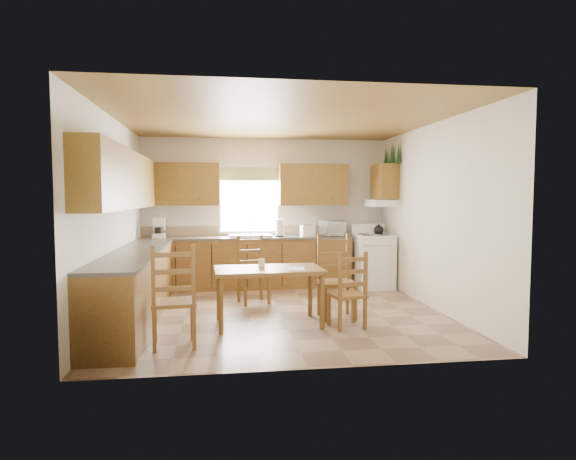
{
  "coord_description": "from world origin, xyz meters",
  "views": [
    {
      "loc": [
        -0.82,
        -6.64,
        1.64
      ],
      "look_at": [
        0.15,
        0.3,
        1.15
      ],
      "focal_mm": 30.0,
      "sensor_mm": 36.0,
      "label": 1
    }
  ],
  "objects": [
    {
      "name": "wall_front",
      "position": [
        0.0,
        -2.25,
        1.35
      ],
      "size": [
        4.5,
        4.5,
        0.0
      ],
      "primitive_type": "plane",
      "color": "silver",
      "rests_on": "floor"
    },
    {
      "name": "wall_back",
      "position": [
        0.0,
        2.25,
        1.35
      ],
      "size": [
        4.5,
        4.5,
        0.0
      ],
      "primitive_type": "plane",
      "color": "silver",
      "rests_on": "floor"
    },
    {
      "name": "floor",
      "position": [
        0.0,
        0.0,
        0.0
      ],
      "size": [
        4.5,
        4.5,
        0.0
      ],
      "primitive_type": "plane",
      "color": "#876B53",
      "rests_on": "ground"
    },
    {
      "name": "wall_right",
      "position": [
        2.25,
        0.0,
        1.35
      ],
      "size": [
        4.5,
        4.5,
        0.0
      ],
      "primitive_type": "plane",
      "color": "silver",
      "rests_on": "floor"
    },
    {
      "name": "pine_decal_b",
      "position": [
        2.21,
        1.65,
        2.42
      ],
      "size": [
        0.22,
        0.22,
        0.36
      ],
      "primitive_type": "cone",
      "color": "#19411E",
      "rests_on": "wall_right"
    },
    {
      "name": "ceiling",
      "position": [
        0.0,
        0.0,
        2.7
      ],
      "size": [
        4.5,
        4.5,
        0.0
      ],
      "primitive_type": "plane",
      "color": "olive",
      "rests_on": "floor"
    },
    {
      "name": "dining_table",
      "position": [
        -0.23,
        -0.59,
        0.36
      ],
      "size": [
        1.39,
        0.83,
        0.73
      ],
      "primitive_type": "cube",
      "rotation": [
        0.0,
        0.0,
        0.04
      ],
      "color": "brown",
      "rests_on": "floor"
    },
    {
      "name": "counter_left",
      "position": [
        -1.95,
        -0.15,
        0.9
      ],
      "size": [
        0.63,
        3.6,
        0.04
      ],
      "primitive_type": "cube",
      "color": "#4D4843",
      "rests_on": "lower_cab_left"
    },
    {
      "name": "toaster",
      "position": [
        0.73,
        1.89,
        1.02
      ],
      "size": [
        0.27,
        0.21,
        0.2
      ],
      "primitive_type": "cube",
      "rotation": [
        0.0,
        0.0,
        0.22
      ],
      "color": "white",
      "rests_on": "counter_back"
    },
    {
      "name": "upper_cab_back_right",
      "position": [
        0.86,
        2.08,
        1.85
      ],
      "size": [
        1.25,
        0.33,
        0.75
      ],
      "primitive_type": "cube",
      "color": "brown",
      "rests_on": "wall_back"
    },
    {
      "name": "lower_cab_left",
      "position": [
        -1.95,
        -0.15,
        0.44
      ],
      "size": [
        0.6,
        3.6,
        0.88
      ],
      "primitive_type": "cube",
      "color": "brown",
      "rests_on": "floor"
    },
    {
      "name": "coffeemaker",
      "position": [
        -1.89,
        1.93,
        1.09
      ],
      "size": [
        0.2,
        0.24,
        0.33
      ],
      "primitive_type": "cube",
      "rotation": [
        0.0,
        0.0,
        0.04
      ],
      "color": "white",
      "rests_on": "counter_back"
    },
    {
      "name": "chair_near_right",
      "position": [
        0.73,
        -0.87,
        0.48
      ],
      "size": [
        0.47,
        0.45,
        0.96
      ],
      "primitive_type": "cube",
      "rotation": [
        0.0,
        0.0,
        3.33
      ],
      "color": "brown",
      "rests_on": "floor"
    },
    {
      "name": "chair_far_right",
      "position": [
        0.71,
        -0.4,
        0.56
      ],
      "size": [
        0.48,
        0.45,
        1.12
      ],
      "primitive_type": "cube",
      "rotation": [
        0.0,
        0.0,
        0.02
      ],
      "color": "brown",
      "rests_on": "floor"
    },
    {
      "name": "window_frame",
      "position": [
        -0.3,
        2.22,
        1.55
      ],
      "size": [
        1.13,
        0.02,
        1.18
      ],
      "primitive_type": "cube",
      "color": "white",
      "rests_on": "wall_back"
    },
    {
      "name": "window_pane",
      "position": [
        -0.3,
        2.21,
        1.55
      ],
      "size": [
        1.05,
        0.01,
        1.1
      ],
      "primitive_type": "cube",
      "color": "white",
      "rests_on": "wall_back"
    },
    {
      "name": "stove",
      "position": [
        1.88,
        1.63,
        0.47
      ],
      "size": [
        0.65,
        0.67,
        0.94
      ],
      "primitive_type": "cube",
      "rotation": [
        0.0,
        0.0,
        0.02
      ],
      "color": "white",
      "rests_on": "floor"
    },
    {
      "name": "counter_back",
      "position": [
        -0.38,
        1.95,
        0.9
      ],
      "size": [
        3.75,
        0.63,
        0.04
      ],
      "primitive_type": "cube",
      "color": "#4D4843",
      "rests_on": "lower_cab_back"
    },
    {
      "name": "upper_cab_back_left",
      "position": [
        -1.55,
        2.08,
        1.85
      ],
      "size": [
        1.41,
        0.33,
        0.75
      ],
      "primitive_type": "cube",
      "color": "brown",
      "rests_on": "wall_back"
    },
    {
      "name": "range_hood",
      "position": [
        2.03,
        1.65,
        1.52
      ],
      "size": [
        0.44,
        0.62,
        0.12
      ],
      "primitive_type": "cube",
      "color": "white",
      "rests_on": "wall_right"
    },
    {
      "name": "table_paper",
      "position": [
        0.12,
        -0.71,
        0.73
      ],
      "size": [
        0.23,
        0.29,
        0.0
      ],
      "primitive_type": "cube",
      "rotation": [
        0.0,
        0.0,
        -0.1
      ],
      "color": "white",
      "rests_on": "dining_table"
    },
    {
      "name": "pine_decal_c",
      "position": [
        2.21,
        1.97,
        2.38
      ],
      "size": [
        0.22,
        0.22,
        0.36
      ],
      "primitive_type": "cone",
      "color": "#19411E",
      "rests_on": "wall_right"
    },
    {
      "name": "backsplash",
      "position": [
        -0.38,
        2.24,
        1.01
      ],
      "size": [
        3.75,
        0.01,
        0.18
      ],
      "primitive_type": "cube",
      "color": "#95785E",
      "rests_on": "counter_back"
    },
    {
      "name": "microwave",
      "position": [
        1.2,
        1.95,
        1.06
      ],
      "size": [
        0.51,
        0.41,
        0.27
      ],
      "primitive_type": "imported",
      "rotation": [
        0.0,
        0.0,
        -0.21
      ],
      "color": "white",
      "rests_on": "counter_back"
    },
    {
      "name": "table_card",
      "position": [
        -0.31,
        -0.51,
        0.78
      ],
      "size": [
        0.08,
        0.04,
        0.11
      ],
      "primitive_type": "cube",
      "rotation": [
        0.0,
        0.0,
        0.26
      ],
      "color": "white",
      "rests_on": "dining_table"
    },
    {
      "name": "sink_basin",
      "position": [
        -0.3,
        1.95,
        0.94
      ],
      "size": [
        0.75,
        0.45,
        0.04
      ],
      "primitive_type": "cube",
      "color": "silver",
      "rests_on": "counter_back"
    },
    {
      "name": "upper_cab_stove",
      "position": [
        2.08,
        1.65,
        1.9
      ],
      "size": [
        0.33,
        0.62,
        0.62
      ],
      "primitive_type": "cube",
      "color": "brown",
      "rests_on": "wall_right"
    },
    {
      "name": "lower_cab_back",
      "position": [
        -0.38,
        1.95,
        0.44
      ],
      "size": [
        3.75,
        0.6,
        0.88
      ],
      "primitive_type": "cube",
      "color": "brown",
      "rests_on": "floor"
    },
    {
      "name": "window_valance",
      "position": [
        -0.3,
        2.19,
        2.05
      ],
      "size": [
        1.19,
        0.01,
        0.24
      ],
      "primitive_type": "cube",
      "color": "#456730",
      "rests_on": "wall_back"
    },
    {
      "name": "wall_left",
      "position": [
        -2.25,
        0.0,
        1.35
      ],
      "size": [
        4.5,
        4.5,
        0.0
      ],
      "primitive_type": "plane",
      "color": "silver",
      "rests_on": "floor"
    },
    {
      "name": "pine_decal_a",
      "position": [
        2.21,
        1.33,
        2.38
      ],
      "size": [
        0.22,
        0.22,
        0.36
      ],
      "primitive_type": "cone",
      "color": "#19411E",
      "rests_on": "wall_right"
    },
    {
      "name": "chair_far_left",
      "position": [
        -0.33,
        0.68,
        0.51
      ],
      "size": [
        0.52,
        0.51,
        1.03
      ],
      "primitive_type": "cube",
      "rotation": [
        0.0,
        0.0,
        0.25
      ],
      "color": "brown",
      "rests_on": "floor"
    },
    {
      "name": "paper_towel",
      "position": [
        0.21,
        1.9,
        1.07
      ],
      "size": [
        0.17,
        0.17,
        0.31
      ],
      "primitive_type": "cylinder",
      "rotation": [
        0.0,
        0.0,
        0.37
      ],
      "color": "white",
      "rests_on": "counter_back"
    },
    {
      "name": "upper_cab_left",
      "position": [
        -2.08,
        -0.15,
        1.85
      ],
      "size": [
        0.33,
        3.6,
        0.75
      ],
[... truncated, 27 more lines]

